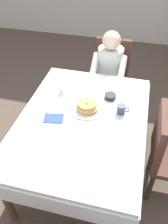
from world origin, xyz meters
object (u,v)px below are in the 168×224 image
Objects in this scene: dining_table_main at (82,126)px; breakfast_stack at (87,106)px; chair_diner at (110,72)px; cup_coffee at (121,109)px; syrup_pitcher at (62,91)px; bowl_butter at (110,96)px; knife_right_of_plate at (107,115)px; chair_right_side at (167,151)px; spoon_near_edge at (75,134)px; diner_person at (109,68)px; fork_left_of_plate at (67,108)px; plate_breakfast at (87,110)px.

dining_table_main is 7.71× the size of breakfast_stack.
breakfast_stack is (-0.06, -1.05, 0.26)m from chair_diner.
cup_coffee is at bearing 103.56° from chair_diner.
bowl_butter is at bearing 6.56° from syrup_pitcher.
bowl_butter reaches higher than knife_right_of_plate.
chair_right_side is 6.20× the size of spoon_near_edge.
diner_person reaches higher than chair_right_side.
fork_left_of_plate is at bearing -145.63° from bowl_butter.
fork_left_of_plate reaches higher than dining_table_main.
knife_right_of_plate is at bearing -96.13° from fork_left_of_plate.
chair_diner is 0.21m from diner_person.
cup_coffee reaches higher than fork_left_of_plate.
chair_diner reaches higher than fork_left_of_plate.
chair_diner is at bearing 86.22° from dining_table_main.
knife_right_of_plate is at bearing -6.29° from breakfast_stack.
diner_person is (0.08, 1.01, 0.02)m from dining_table_main.
plate_breakfast is 3.50× the size of syrup_pitcher.
knife_right_of_plate is at bearing 97.01° from chair_diner.
breakfast_stack is at bearing 86.10° from diner_person.
knife_right_of_plate is (0.13, -0.91, 0.07)m from diner_person.
fork_left_of_plate is (-0.19, -0.02, -0.05)m from breakfast_stack.
cup_coffee reaches higher than dining_table_main.
breakfast_stack is at bearing -30.26° from syrup_pitcher.
cup_coffee is at bearing 26.52° from dining_table_main.
knife_right_of_plate is at bearing -100.14° from chair_right_side.
plate_breakfast is at bearing -99.10° from chair_right_side.
plate_breakfast is 1.87× the size of spoon_near_edge.
dining_table_main is 1.64× the size of chair_right_side.
cup_coffee is at bearing -12.61° from syrup_pitcher.
diner_person is 7.47× the size of spoon_near_edge.
dining_table_main is at bearing -126.52° from fork_left_of_plate.
syrup_pitcher is 0.55m from spoon_near_edge.
knife_right_of_plate is (0.21, 0.10, 0.09)m from dining_table_main.
spoon_near_edge is (-0.03, -0.31, -0.01)m from plate_breakfast.
bowl_butter is at bearing -121.07° from chair_right_side.
dining_table_main is 10.16× the size of spoon_near_edge.
syrup_pitcher is at bearing 133.54° from dining_table_main.
chair_diner is at bearing -19.22° from fork_left_of_plate.
breakfast_stack is (-0.00, 0.00, 0.04)m from plate_breakfast.
diner_person is 1.24m from chair_right_side.
fork_left_of_plate is (0.11, -0.19, -0.04)m from syrup_pitcher.
chair_diner is 0.86m from bowl_butter.
fork_left_of_plate is at bearing 149.62° from dining_table_main.
chair_diner is (0.08, 1.17, -0.12)m from dining_table_main.
diner_person reaches higher than cup_coffee.
fork_left_of_plate is (-0.25, -0.91, 0.07)m from diner_person.
diner_person is (0.00, -0.16, 0.14)m from chair_diner.
bowl_butter is at bearing 99.76° from diner_person.
spoon_near_edge is (-0.22, -0.29, 0.00)m from knife_right_of_plate.
fork_left_of_plate is 0.38m from knife_right_of_plate.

